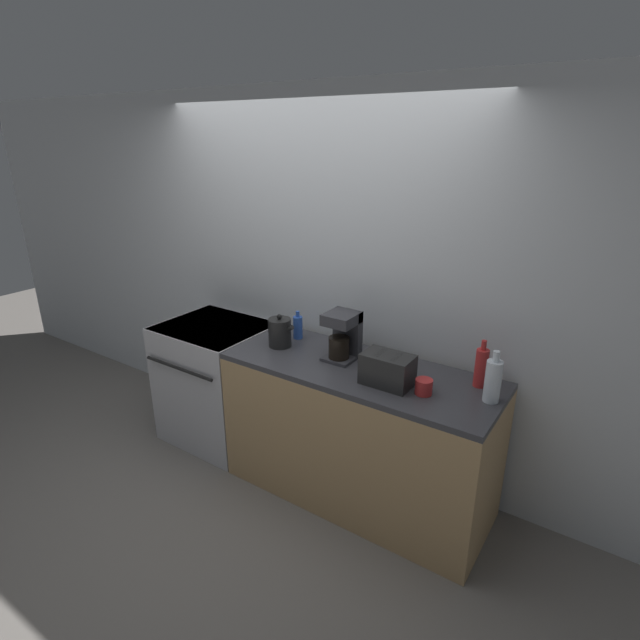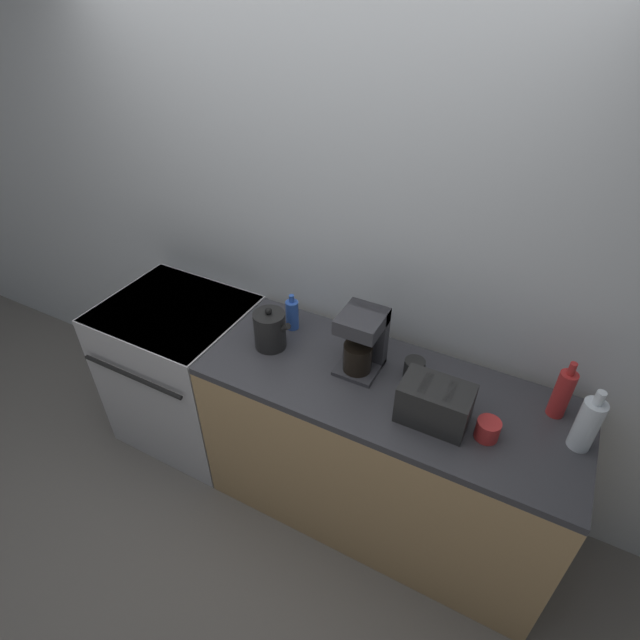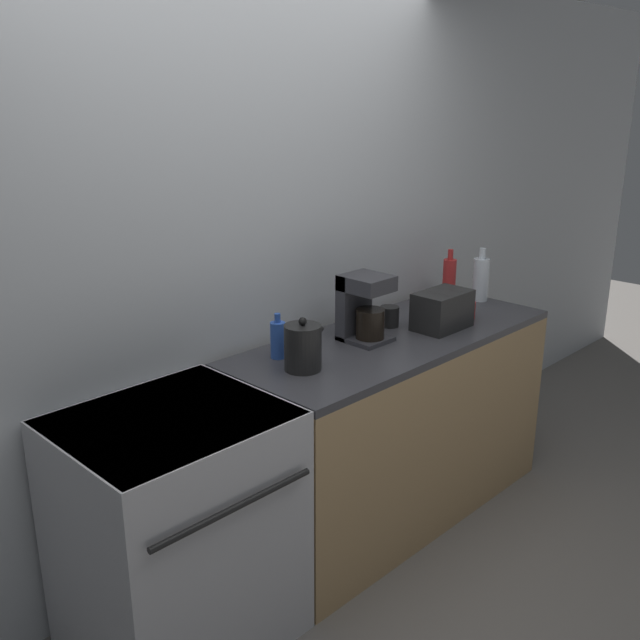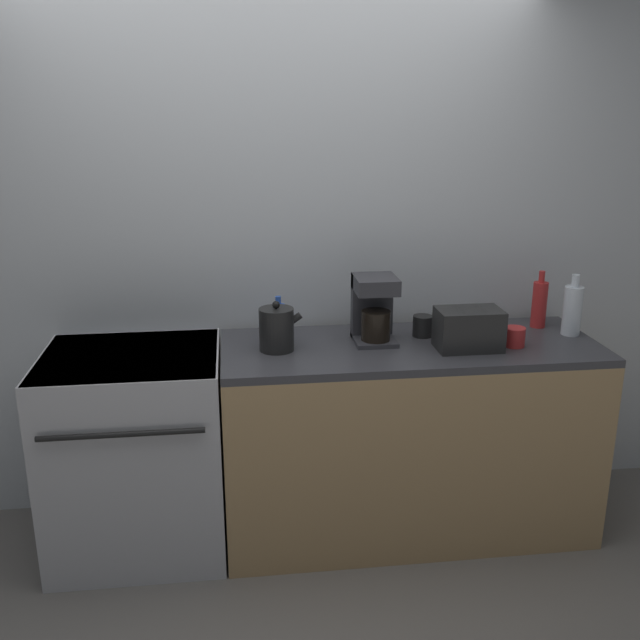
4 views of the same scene
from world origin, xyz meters
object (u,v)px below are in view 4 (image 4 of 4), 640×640
(bottle_clear, at_px, (572,310))
(cup_black, at_px, (423,326))
(bottle_red, at_px, (539,304))
(cup_red, at_px, (514,337))
(coffee_maker, at_px, (374,307))
(bottle_blue, at_px, (279,320))
(toaster, at_px, (469,329))
(kettle, at_px, (277,329))
(stove, at_px, (137,450))

(bottle_clear, bearing_deg, cup_black, 174.86)
(bottle_red, xyz_separation_m, cup_red, (-0.23, -0.26, -0.07))
(coffee_maker, distance_m, bottle_blue, 0.45)
(coffee_maker, bearing_deg, cup_red, -14.10)
(toaster, height_order, bottle_red, bottle_red)
(bottle_blue, bearing_deg, toaster, -17.81)
(bottle_red, bearing_deg, bottle_clear, -52.32)
(bottle_clear, bearing_deg, bottle_red, 127.68)
(kettle, relative_size, cup_black, 2.28)
(cup_red, bearing_deg, bottle_blue, 166.21)
(bottle_blue, relative_size, bottle_red, 0.71)
(toaster, relative_size, bottle_red, 1.02)
(cup_black, bearing_deg, cup_red, -27.17)
(coffee_maker, relative_size, cup_black, 3.11)
(coffee_maker, distance_m, cup_black, 0.27)
(stove, height_order, kettle, kettle)
(bottle_blue, height_order, cup_red, bottle_blue)
(stove, relative_size, coffee_maker, 3.04)
(stove, bearing_deg, coffee_maker, 3.13)
(kettle, distance_m, cup_black, 0.70)
(kettle, height_order, coffee_maker, coffee_maker)
(toaster, relative_size, coffee_maker, 0.93)
(cup_black, bearing_deg, toaster, -52.52)
(toaster, xyz_separation_m, bottle_red, (0.45, 0.27, 0.03))
(stove, relative_size, bottle_clear, 3.23)
(toaster, distance_m, cup_red, 0.23)
(kettle, distance_m, bottle_blue, 0.18)
(bottle_clear, height_order, cup_red, bottle_clear)
(coffee_maker, height_order, bottle_blue, coffee_maker)
(coffee_maker, bearing_deg, toaster, -22.44)
(stove, xyz_separation_m, kettle, (0.65, -0.01, 0.56))
(toaster, bearing_deg, kettle, 173.91)
(coffee_maker, relative_size, bottle_red, 1.10)
(kettle, height_order, toaster, kettle)
(bottle_blue, distance_m, cup_black, 0.68)
(bottle_blue, relative_size, cup_black, 2.01)
(bottle_red, bearing_deg, coffee_maker, -172.69)
(stove, bearing_deg, cup_red, -3.17)
(stove, distance_m, cup_red, 1.79)
(kettle, xyz_separation_m, cup_red, (1.07, -0.08, -0.05))
(bottle_blue, height_order, cup_black, bottle_blue)
(stove, bearing_deg, toaster, -3.97)
(toaster, relative_size, cup_black, 2.88)
(cup_red, bearing_deg, coffee_maker, 165.90)
(kettle, xyz_separation_m, cup_black, (0.69, 0.11, -0.05))
(toaster, xyz_separation_m, bottle_clear, (0.55, 0.14, 0.03))
(toaster, bearing_deg, cup_red, 2.31)
(toaster, xyz_separation_m, cup_red, (0.22, 0.01, -0.05))
(bottle_red, relative_size, bottle_clear, 0.96)
(kettle, height_order, bottle_red, bottle_red)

